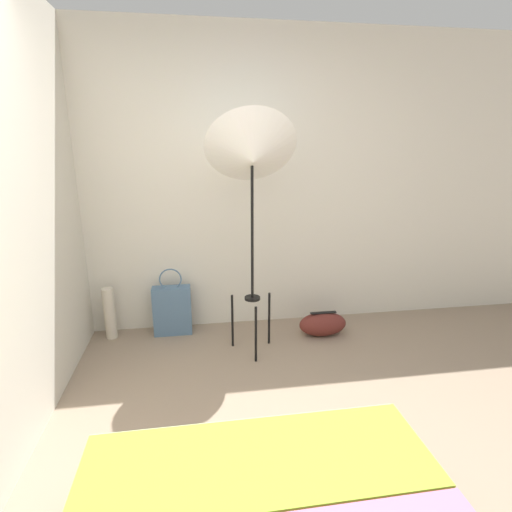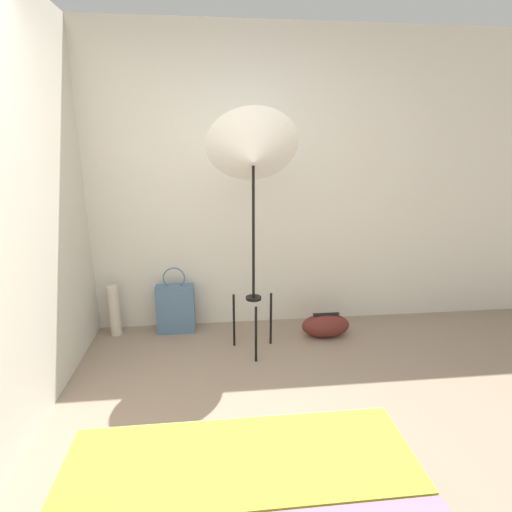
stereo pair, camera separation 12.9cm
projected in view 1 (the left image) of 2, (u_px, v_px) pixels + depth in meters
wall_back at (228, 185)px, 3.49m from camera, size 8.00×0.05×2.60m
wall_side_left at (16, 210)px, 2.19m from camera, size 0.05×8.00×2.60m
photo_umbrella at (252, 156)px, 2.89m from camera, size 0.69×0.57×1.90m
tote_bag at (172, 310)px, 3.54m from camera, size 0.33×0.13×0.61m
duffel_bag at (323, 324)px, 3.54m from camera, size 0.42×0.21×0.22m
paper_roll at (110, 313)px, 3.46m from camera, size 0.10×0.10×0.46m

